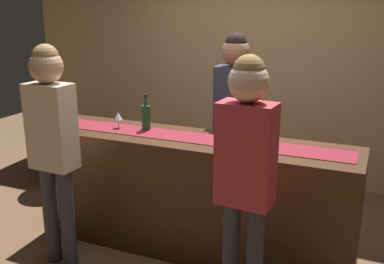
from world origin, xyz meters
TOP-DOWN VIEW (x-y plane):
  - ground_plane at (0.00, 0.00)m, footprint 10.00×10.00m
  - back_wall at (0.00, 1.90)m, footprint 6.00×0.12m
  - bar_counter at (0.00, 0.00)m, footprint 2.64×0.60m
  - counter_runner_cloth at (0.00, 0.00)m, footprint 2.51×0.28m
  - wine_bottle_clear at (-1.18, -0.03)m, footprint 0.07×0.07m
  - wine_bottle_green at (-0.44, 0.06)m, footprint 0.07×0.07m
  - wine_glass_near_customer at (-0.68, 0.01)m, footprint 0.07×0.07m
  - wine_glass_mid_counter at (0.62, -0.06)m, footprint 0.07×0.07m
  - bartender at (0.17, 0.58)m, footprint 0.35×0.25m
  - customer_sipping at (0.65, -0.66)m, footprint 0.35×0.24m
  - customer_browsing at (-0.85, -0.63)m, footprint 0.35×0.24m
  - potted_plant_tall at (-1.89, 0.68)m, footprint 0.60×0.60m

SIDE VIEW (x-z plane):
  - ground_plane at x=0.00m, z-range 0.00..0.00m
  - bar_counter at x=0.00m, z-range 0.00..0.97m
  - potted_plant_tall at x=-1.89m, z-range 0.07..0.94m
  - counter_runner_cloth at x=0.00m, z-range 0.97..0.98m
  - customer_sipping at x=0.65m, z-range 0.21..1.93m
  - customer_browsing at x=-0.85m, z-range 0.21..1.94m
  - wine_glass_near_customer at x=-0.68m, z-range 1.00..1.15m
  - wine_glass_mid_counter at x=0.62m, z-range 1.00..1.15m
  - wine_bottle_clear at x=-1.18m, z-range 0.93..1.23m
  - wine_bottle_green at x=-0.44m, z-range 0.93..1.23m
  - bartender at x=0.17m, z-range 0.22..1.99m
  - back_wall at x=0.00m, z-range 0.00..2.90m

